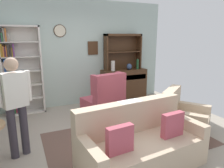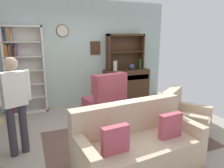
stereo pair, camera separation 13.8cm
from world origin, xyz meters
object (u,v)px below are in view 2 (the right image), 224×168
at_px(bottle_wine, 140,64).
at_px(couch_floral, 137,145).
at_px(coffee_table, 124,118).
at_px(person_reading, 15,100).
at_px(vase_round, 132,67).
at_px(vase_tall, 115,66).
at_px(wingback_chair, 106,101).
at_px(armchair_floral, 184,121).
at_px(book_stack, 125,114).
at_px(sideboard_hutch, 125,47).
at_px(sideboard, 126,83).
at_px(bookshelf, 21,72).

height_order(bottle_wine, couch_floral, bottle_wine).
bearing_deg(coffee_table, person_reading, 177.76).
bearing_deg(coffee_table, bottle_wine, 53.39).
xyz_separation_m(vase_round, couch_floral, (-1.38, -2.83, -0.69)).
distance_m(vase_tall, wingback_chair, 1.27).
distance_m(armchair_floral, book_stack, 1.14).
relative_size(sideboard_hutch, vase_tall, 3.99).
bearing_deg(armchair_floral, person_reading, 170.12).
height_order(vase_round, coffee_table, vase_round).
bearing_deg(wingback_chair, couch_floral, -97.16).
bearing_deg(sideboard, vase_tall, -168.37).
distance_m(couch_floral, armchair_floral, 1.37).
distance_m(sideboard_hutch, armchair_floral, 2.83).
bearing_deg(couch_floral, vase_tall, 73.10).
xyz_separation_m(bookshelf, bottle_wine, (3.16, -0.17, 0.04)).
xyz_separation_m(vase_tall, vase_round, (0.52, 0.01, -0.05)).
distance_m(couch_floral, book_stack, 0.92).
xyz_separation_m(wingback_chair, book_stack, (-0.02, -1.06, 0.06)).
distance_m(vase_tall, person_reading, 3.07).
xyz_separation_m(couch_floral, person_reading, (-1.60, 0.98, 0.59)).
bearing_deg(couch_floral, bookshelf, 117.13).
bearing_deg(vase_round, person_reading, -148.11).
relative_size(vase_tall, wingback_chair, 0.26).
relative_size(bookshelf, person_reading, 1.35).
bearing_deg(vase_round, coffee_table, -120.92).
xyz_separation_m(bottle_wine, book_stack, (-1.41, -1.93, -0.62)).
xyz_separation_m(sideboard, sideboard_hutch, (0.00, 0.11, 1.05)).
xyz_separation_m(bookshelf, person_reading, (-0.07, -2.00, -0.12)).
distance_m(vase_round, wingback_chair, 1.57).
distance_m(bookshelf, coffee_table, 2.79).
bearing_deg(book_stack, vase_tall, 72.06).
bearing_deg(vase_tall, couch_floral, -106.90).
bearing_deg(couch_floral, person_reading, 148.40).
height_order(couch_floral, armchair_floral, couch_floral).
bearing_deg(vase_round, couch_floral, -115.91).
bearing_deg(sideboard, armchair_floral, -89.18).
bearing_deg(bookshelf, armchair_floral, -41.68).
distance_m(sideboard_hutch, bottle_wine, 0.66).
bearing_deg(coffee_table, book_stack, -85.57).
distance_m(vase_tall, armchair_floral, 2.50).
distance_m(bookshelf, vase_round, 2.91).
bearing_deg(book_stack, bookshelf, 129.86).
relative_size(vase_tall, book_stack, 1.43).
bearing_deg(bottle_wine, wingback_chair, -148.00).
bearing_deg(person_reading, couch_floral, -31.60).
bearing_deg(sideboard, person_reading, -146.02).
bearing_deg(wingback_chair, person_reading, -152.53).
bearing_deg(coffee_table, armchair_floral, -22.16).
distance_m(coffee_table, book_stack, 0.10).
bearing_deg(sideboard, bookshelf, 178.29).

